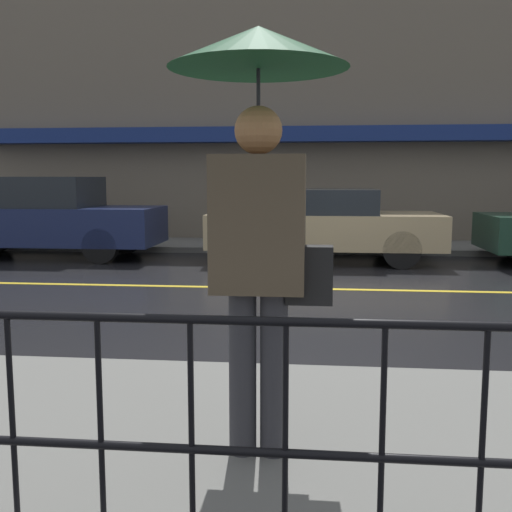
# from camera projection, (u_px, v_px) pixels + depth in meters

# --- Properties ---
(ground_plane) EXTENTS (80.00, 80.00, 0.00)m
(ground_plane) POSITION_uv_depth(u_px,v_px,m) (334.00, 289.00, 8.59)
(ground_plane) COLOR black
(sidewalk_near) EXTENTS (28.00, 2.68, 0.12)m
(sidewalk_near) POSITION_uv_depth(u_px,v_px,m) (359.00, 450.00, 3.39)
(sidewalk_near) COLOR slate
(sidewalk_near) RESTS_ON ground_plane
(sidewalk_far) EXTENTS (28.00, 2.07, 0.12)m
(sidewalk_far) POSITION_uv_depth(u_px,v_px,m) (328.00, 246.00, 13.48)
(sidewalk_far) COLOR slate
(sidewalk_far) RESTS_ON ground_plane
(lane_marking) EXTENTS (25.20, 0.12, 0.01)m
(lane_marking) POSITION_uv_depth(u_px,v_px,m) (334.00, 289.00, 8.59)
(lane_marking) COLOR gold
(lane_marking) RESTS_ON ground_plane
(building_storefront) EXTENTS (28.00, 0.85, 6.39)m
(building_storefront) POSITION_uv_depth(u_px,v_px,m) (329.00, 111.00, 14.22)
(building_storefront) COLOR #706656
(building_storefront) RESTS_ON ground_plane
(railing_foreground) EXTENTS (12.00, 0.04, 0.96)m
(railing_foreground) POSITION_uv_depth(u_px,v_px,m) (383.00, 412.00, 2.23)
(railing_foreground) COLOR black
(railing_foreground) RESTS_ON sidewalk_near
(pedestrian) EXTENTS (0.91, 0.91, 2.21)m
(pedestrian) POSITION_uv_depth(u_px,v_px,m) (260.00, 150.00, 3.02)
(pedestrian) COLOR #333338
(pedestrian) RESTS_ON sidewalk_near
(car_navy) EXTENTS (4.65, 1.74, 1.61)m
(car_navy) POSITION_uv_depth(u_px,v_px,m) (41.00, 217.00, 11.99)
(car_navy) COLOR #19234C
(car_navy) RESTS_ON ground_plane
(car_tan) EXTENTS (4.35, 1.92, 1.38)m
(car_tan) POSITION_uv_depth(u_px,v_px,m) (322.00, 224.00, 11.44)
(car_tan) COLOR tan
(car_tan) RESTS_ON ground_plane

